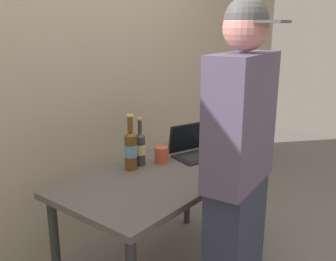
{
  "coord_description": "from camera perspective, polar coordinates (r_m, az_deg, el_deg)",
  "views": [
    {
      "loc": [
        -1.68,
        -1.35,
        1.59
      ],
      "look_at": [
        0.01,
        0.0,
        0.98
      ],
      "focal_mm": 40.44,
      "sensor_mm": 36.0,
      "label": 1
    }
  ],
  "objects": [
    {
      "name": "desk",
      "position": [
        2.35,
        -0.12,
        -7.85
      ],
      "size": [
        1.38,
        0.71,
        0.73
      ],
      "color": "#56514C",
      "rests_on": "ground"
    },
    {
      "name": "laptop",
      "position": [
        2.56,
        4.01,
        -2.75
      ],
      "size": [
        0.37,
        0.33,
        0.21
      ],
      "color": "black",
      "rests_on": "desk"
    },
    {
      "name": "beer_bottle_green",
      "position": [
        2.3,
        -5.63,
        -2.75
      ],
      "size": [
        0.08,
        0.08,
        0.34
      ],
      "color": "brown",
      "rests_on": "desk"
    },
    {
      "name": "beer_bottle_amber",
      "position": [
        2.37,
        -4.22,
        -2.62
      ],
      "size": [
        0.07,
        0.07,
        0.31
      ],
      "color": "#333333",
      "rests_on": "desk"
    },
    {
      "name": "person_figure",
      "position": [
        1.83,
        10.46,
        -7.67
      ],
      "size": [
        0.47,
        0.29,
        1.7
      ],
      "color": "#2D3347",
      "rests_on": "ground"
    },
    {
      "name": "coffee_mug",
      "position": [
        2.43,
        -0.98,
        -3.65
      ],
      "size": [
        0.12,
        0.09,
        0.1
      ],
      "color": "#BF4C33",
      "rests_on": "desk"
    },
    {
      "name": "back_wall",
      "position": [
        2.7,
        -12.79,
        9.14
      ],
      "size": [
        6.0,
        0.1,
        2.6
      ],
      "primitive_type": "cube",
      "color": "tan",
      "rests_on": "ground"
    }
  ]
}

